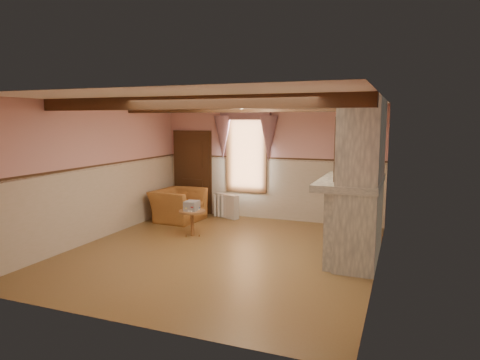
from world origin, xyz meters
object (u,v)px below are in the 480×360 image
at_px(armchair, 178,205).
at_px(mantel_clock, 356,168).
at_px(bowl, 350,178).
at_px(radiator, 227,206).
at_px(side_table, 192,223).
at_px(oil_lamp, 355,168).

xyz_separation_m(armchair, mantel_clock, (4.26, -0.61, 1.14)).
height_order(armchair, mantel_clock, mantel_clock).
xyz_separation_m(armchair, bowl, (4.26, -1.60, 1.09)).
height_order(radiator, mantel_clock, mantel_clock).
bearing_deg(side_table, bowl, -7.99).
relative_size(side_table, mantel_clock, 2.35).
xyz_separation_m(armchair, radiator, (0.99, 0.71, -0.08)).
distance_m(armchair, oil_lamp, 4.50).
distance_m(radiator, oil_lamp, 3.84).
bearing_deg(mantel_clock, radiator, 157.91).
height_order(bowl, oil_lamp, oil_lamp).
relative_size(side_table, oil_lamp, 2.01).
bearing_deg(side_table, armchair, 130.64).
bearing_deg(mantel_clock, armchair, 171.81).
height_order(bowl, mantel_clock, mantel_clock).
distance_m(bowl, oil_lamp, 0.76).
relative_size(bowl, oil_lamp, 1.37).
bearing_deg(armchair, side_table, -135.27).
relative_size(radiator, mantel_clock, 2.92).
bearing_deg(oil_lamp, bowl, -90.00).
bearing_deg(side_table, radiator, 89.79).
relative_size(radiator, bowl, 1.83).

